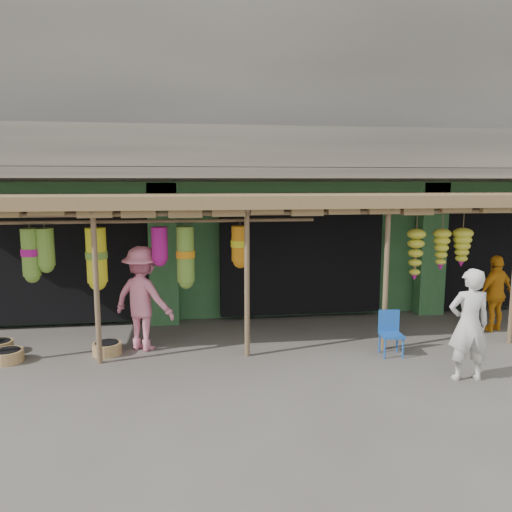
{
  "coord_description": "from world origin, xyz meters",
  "views": [
    {
      "loc": [
        -2.52,
        -8.52,
        3.03
      ],
      "look_at": [
        -1.17,
        1.0,
        1.59
      ],
      "focal_mm": 35.0,
      "sensor_mm": 36.0,
      "label": 1
    }
  ],
  "objects": [
    {
      "name": "ground",
      "position": [
        0.0,
        0.0,
        0.0
      ],
      "size": [
        80.0,
        80.0,
        0.0
      ],
      "primitive_type": "plane",
      "color": "#514C47",
      "rests_on": "ground"
    },
    {
      "name": "building",
      "position": [
        -0.0,
        4.87,
        3.37
      ],
      "size": [
        16.4,
        6.8,
        7.0
      ],
      "color": "gray",
      "rests_on": "ground"
    },
    {
      "name": "awning",
      "position": [
        -0.15,
        0.8,
        2.58
      ],
      "size": [
        14.0,
        2.7,
        2.79
      ],
      "color": "brown",
      "rests_on": "ground"
    },
    {
      "name": "blue_chair",
      "position": [
        1.01,
        -0.47,
        0.43
      ],
      "size": [
        0.4,
        0.41,
        0.78
      ],
      "rotation": [
        0.0,
        0.0,
        -0.1
      ],
      "color": "#1B53B0",
      "rests_on": "ground"
    },
    {
      "name": "basket_left",
      "position": [
        -3.94,
        0.22,
        0.11
      ],
      "size": [
        0.63,
        0.63,
        0.21
      ],
      "primitive_type": "cylinder",
      "rotation": [
        0.0,
        0.0,
        0.29
      ],
      "color": "brown",
      "rests_on": "ground"
    },
    {
      "name": "basket_mid",
      "position": [
        -5.56,
        0.07,
        0.1
      ],
      "size": [
        0.56,
        0.56,
        0.2
      ],
      "primitive_type": "cylinder",
      "rotation": [
        0.0,
        0.0,
        0.05
      ],
      "color": "#9C8546",
      "rests_on": "ground"
    },
    {
      "name": "person_front",
      "position": [
        1.72,
        -1.71,
        0.87
      ],
      "size": [
        0.67,
        0.48,
        1.74
      ],
      "primitive_type": "imported",
      "rotation": [
        0.0,
        0.0,
        3.04
      ],
      "color": "silver",
      "rests_on": "ground"
    },
    {
      "name": "person_vendor",
      "position": [
        3.69,
        0.59,
        0.78
      ],
      "size": [
        0.99,
        0.67,
        1.56
      ],
      "primitive_type": "imported",
      "rotation": [
        0.0,
        0.0,
        3.49
      ],
      "color": "orange",
      "rests_on": "ground"
    },
    {
      "name": "person_shopper",
      "position": [
        -3.31,
        0.43,
        0.94
      ],
      "size": [
        1.41,
        1.25,
        1.89
      ],
      "primitive_type": "imported",
      "rotation": [
        0.0,
        0.0,
        2.57
      ],
      "color": "pink",
      "rests_on": "ground"
    }
  ]
}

